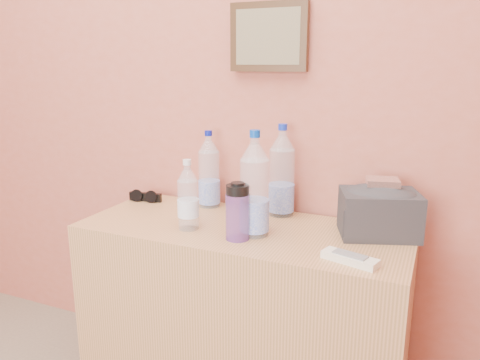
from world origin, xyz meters
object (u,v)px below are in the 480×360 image
Objects in this scene: nalgene_bottle at (238,211)px; ac_remote at (350,259)px; pet_large_d at (254,190)px; foil_packet at (383,182)px; dresser at (243,319)px; pet_small at (188,199)px; sunglasses at (145,197)px; pet_large_b at (209,173)px; toiletry_bag at (379,211)px; pet_large_c at (282,175)px.

nalgene_bottle is 0.39m from ac_remote.
pet_large_d is 3.40× the size of foil_packet.
pet_small is (-0.17, -0.09, 0.48)m from dresser.
nalgene_bottle is 1.36× the size of sunglasses.
pet_small is (0.06, -0.27, -0.03)m from pet_large_b.
nalgene_bottle is (0.03, -0.11, 0.46)m from dresser.
toiletry_bag reaches higher than ac_remote.
pet_large_c is 1.41× the size of pet_small.
foil_packet is (0.97, -0.01, 0.17)m from sunglasses.
pet_large_d is 0.39m from ac_remote.
foil_packet is at bearing 24.79° from pet_large_d.
dresser is 3.25× the size of pet_large_d.
pet_large_c is at bearing 148.68° from toiletry_bag.
foil_packet is (0.43, 0.24, 0.09)m from nalgene_bottle.
sunglasses reaches higher than dresser.
pet_large_b is 1.25× the size of pet_small.
dresser is at bearing -22.88° from sunglasses.
pet_large_b is 2.94× the size of foil_packet.
pet_large_d is at bearing -176.34° from toiletry_bag.
pet_large_b reaches higher than toiletry_bag.
pet_small is 2.36× the size of foil_packet.
pet_large_d is (0.07, -0.05, 0.53)m from dresser.
pet_small is 1.49× the size of ac_remote.
nalgene_bottle is 1.84× the size of foil_packet.
pet_large_c reaches higher than toiletry_bag.
pet_large_b is 0.28m from pet_small.
foil_packet is at bearing -8.58° from sunglasses.
pet_large_c reaches higher than pet_small.
pet_large_b reaches higher than foil_packet.
pet_large_d reaches higher than pet_large_c.
pet_large_c is at bearing 86.89° from pet_large_d.
foil_packet reaches higher than ac_remote.
dresser is 0.58m from ac_remote.
pet_large_c is 0.98× the size of pet_large_d.
pet_large_d is 1.44× the size of pet_small.
ac_remote is at bearing -27.74° from pet_large_b.
pet_large_c is at bearing 48.91° from pet_small.
toiletry_bag is (0.38, -0.08, -0.07)m from pet_large_c.
nalgene_bottle is at bearing -171.29° from toiletry_bag.
foil_packet reaches higher than sunglasses.
pet_large_b reaches higher than pet_small.
nalgene_bottle is 0.60m from sunglasses.
dresser is 0.48m from nalgene_bottle.
pet_large_c reaches higher than pet_large_b.
sunglasses is 0.97m from ac_remote.
ac_remote is (0.35, -0.10, -0.15)m from pet_large_d.
pet_large_b reaches higher than nalgene_bottle.
toiletry_bag is (0.68, -0.07, -0.05)m from pet_large_b.
nalgene_bottle is 0.50m from foil_packet.
nalgene_bottle is (-0.05, -0.31, -0.06)m from pet_large_c.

